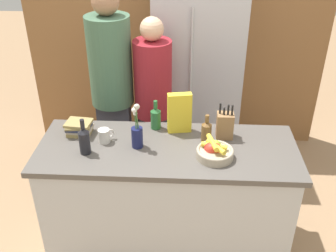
{
  "coord_description": "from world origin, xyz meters",
  "views": [
    {
      "loc": [
        0.12,
        -2.26,
        2.38
      ],
      "look_at": [
        0.0,
        0.09,
        1.0
      ],
      "focal_mm": 42.0,
      "sensor_mm": 36.0,
      "label": 1
    }
  ],
  "objects_px": {
    "fruit_bowl": "(214,151)",
    "person_in_blue": "(153,100)",
    "coffee_mug": "(105,136)",
    "refrigerator": "(197,67)",
    "cereal_box": "(179,113)",
    "bottle_oil": "(84,140)",
    "person_at_sink": "(112,86)",
    "knife_block": "(225,125)",
    "flower_vase": "(137,132)",
    "bottle_wine": "(156,117)",
    "book_stack": "(79,128)",
    "bottle_vinegar": "(206,131)"
  },
  "relations": [
    {
      "from": "flower_vase",
      "to": "cereal_box",
      "type": "xyz_separation_m",
      "value": [
        0.28,
        0.22,
        0.03
      ]
    },
    {
      "from": "bottle_vinegar",
      "to": "refrigerator",
      "type": "bearing_deg",
      "value": 92.77
    },
    {
      "from": "cereal_box",
      "to": "coffee_mug",
      "type": "distance_m",
      "value": 0.56
    },
    {
      "from": "cereal_box",
      "to": "coffee_mug",
      "type": "bearing_deg",
      "value": -161.41
    },
    {
      "from": "knife_block",
      "to": "coffee_mug",
      "type": "height_order",
      "value": "knife_block"
    },
    {
      "from": "fruit_bowl",
      "to": "person_in_blue",
      "type": "bearing_deg",
      "value": 121.29
    },
    {
      "from": "fruit_bowl",
      "to": "bottle_oil",
      "type": "xyz_separation_m",
      "value": [
        -0.86,
        0.0,
        0.06
      ]
    },
    {
      "from": "cereal_box",
      "to": "book_stack",
      "type": "distance_m",
      "value": 0.73
    },
    {
      "from": "book_stack",
      "to": "bottle_wine",
      "type": "relative_size",
      "value": 0.86
    },
    {
      "from": "person_at_sink",
      "to": "person_in_blue",
      "type": "relative_size",
      "value": 1.13
    },
    {
      "from": "coffee_mug",
      "to": "book_stack",
      "type": "distance_m",
      "value": 0.23
    },
    {
      "from": "person_in_blue",
      "to": "person_at_sink",
      "type": "bearing_deg",
      "value": 159.33
    },
    {
      "from": "refrigerator",
      "to": "book_stack",
      "type": "bearing_deg",
      "value": -128.12
    },
    {
      "from": "person_in_blue",
      "to": "bottle_vinegar",
      "type": "bearing_deg",
      "value": -74.55
    },
    {
      "from": "person_at_sink",
      "to": "person_in_blue",
      "type": "bearing_deg",
      "value": -2.11
    },
    {
      "from": "bottle_oil",
      "to": "person_at_sink",
      "type": "relative_size",
      "value": 0.14
    },
    {
      "from": "coffee_mug",
      "to": "refrigerator",
      "type": "bearing_deg",
      "value": 61.17
    },
    {
      "from": "bottle_oil",
      "to": "knife_block",
      "type": "bearing_deg",
      "value": 14.88
    },
    {
      "from": "cereal_box",
      "to": "person_in_blue",
      "type": "bearing_deg",
      "value": 116.77
    },
    {
      "from": "book_stack",
      "to": "refrigerator",
      "type": "bearing_deg",
      "value": 51.88
    },
    {
      "from": "refrigerator",
      "to": "cereal_box",
      "type": "bearing_deg",
      "value": -97.71
    },
    {
      "from": "refrigerator",
      "to": "fruit_bowl",
      "type": "relative_size",
      "value": 7.93
    },
    {
      "from": "flower_vase",
      "to": "bottle_vinegar",
      "type": "distance_m",
      "value": 0.49
    },
    {
      "from": "refrigerator",
      "to": "bottle_oil",
      "type": "distance_m",
      "value": 1.54
    },
    {
      "from": "refrigerator",
      "to": "bottle_vinegar",
      "type": "xyz_separation_m",
      "value": [
        0.05,
        -1.14,
        -0.02
      ]
    },
    {
      "from": "bottle_wine",
      "to": "person_at_sink",
      "type": "relative_size",
      "value": 0.12
    },
    {
      "from": "flower_vase",
      "to": "coffee_mug",
      "type": "bearing_deg",
      "value": 168.39
    },
    {
      "from": "bottle_wine",
      "to": "person_in_blue",
      "type": "bearing_deg",
      "value": 97.5
    },
    {
      "from": "refrigerator",
      "to": "cereal_box",
      "type": "relative_size",
      "value": 6.48
    },
    {
      "from": "cereal_box",
      "to": "bottle_oil",
      "type": "height_order",
      "value": "cereal_box"
    },
    {
      "from": "cereal_box",
      "to": "person_at_sink",
      "type": "height_order",
      "value": "person_at_sink"
    },
    {
      "from": "refrigerator",
      "to": "bottle_vinegar",
      "type": "height_order",
      "value": "refrigerator"
    },
    {
      "from": "refrigerator",
      "to": "person_in_blue",
      "type": "distance_m",
      "value": 0.68
    },
    {
      "from": "fruit_bowl",
      "to": "coffee_mug",
      "type": "xyz_separation_m",
      "value": [
        -0.76,
        0.14,
        0.0
      ]
    },
    {
      "from": "bottle_oil",
      "to": "person_at_sink",
      "type": "distance_m",
      "value": 0.78
    },
    {
      "from": "bottle_oil",
      "to": "bottle_vinegar",
      "type": "xyz_separation_m",
      "value": [
        0.82,
        0.2,
        -0.02
      ]
    },
    {
      "from": "fruit_bowl",
      "to": "bottle_oil",
      "type": "bearing_deg",
      "value": 179.8
    },
    {
      "from": "knife_block",
      "to": "person_in_blue",
      "type": "height_order",
      "value": "person_in_blue"
    },
    {
      "from": "coffee_mug",
      "to": "bottle_oil",
      "type": "xyz_separation_m",
      "value": [
        -0.1,
        -0.14,
        0.05
      ]
    },
    {
      "from": "knife_block",
      "to": "book_stack",
      "type": "relative_size",
      "value": 1.37
    },
    {
      "from": "refrigerator",
      "to": "person_at_sink",
      "type": "bearing_deg",
      "value": -141.63
    },
    {
      "from": "bottle_vinegar",
      "to": "person_in_blue",
      "type": "relative_size",
      "value": 0.13
    },
    {
      "from": "bottle_oil",
      "to": "bottle_wine",
      "type": "relative_size",
      "value": 1.14
    },
    {
      "from": "fruit_bowl",
      "to": "person_in_blue",
      "type": "relative_size",
      "value": 0.15
    },
    {
      "from": "flower_vase",
      "to": "person_in_blue",
      "type": "relative_size",
      "value": 0.21
    },
    {
      "from": "knife_block",
      "to": "bottle_oil",
      "type": "height_order",
      "value": "knife_block"
    },
    {
      "from": "cereal_box",
      "to": "person_at_sink",
      "type": "relative_size",
      "value": 0.17
    },
    {
      "from": "cereal_box",
      "to": "coffee_mug",
      "type": "xyz_separation_m",
      "value": [
        -0.52,
        -0.17,
        -0.1
      ]
    },
    {
      "from": "book_stack",
      "to": "bottle_wine",
      "type": "xyz_separation_m",
      "value": [
        0.55,
        0.11,
        0.04
      ]
    },
    {
      "from": "refrigerator",
      "to": "flower_vase",
      "type": "bearing_deg",
      "value": -108.68
    }
  ]
}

